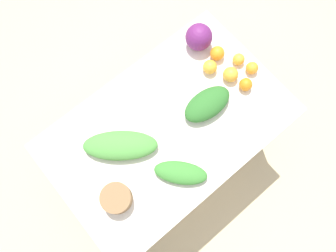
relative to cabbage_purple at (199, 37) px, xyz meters
The scene contains 13 objects.
ground_plane 0.98m from the cabbage_purple, 31.02° to the left, with size 8.00×8.00×0.00m, color #C6B289.
dining_table 0.55m from the cabbage_purple, 31.02° to the left, with size 1.27×0.81×0.75m.
cabbage_purple is the anchor object (origin of this frame).
paper_bag 0.96m from the cabbage_purple, 24.17° to the left, with size 0.15×0.15×0.09m, color olive.
greens_bunch_dandelion 0.73m from the cabbage_purple, 15.67° to the left, with size 0.38×0.16×0.08m, color #4C933D.
greens_bunch_kale 0.75m from the cabbage_purple, 41.81° to the left, with size 0.27×0.12×0.07m, color #3D8433.
greens_bunch_scallion 0.38m from the cabbage_purple, 55.43° to the left, with size 0.28×0.15×0.09m, color #2D6B28.
orange_0 0.27m from the cabbage_purple, 89.01° to the left, with size 0.08×0.08×0.08m, color #F9A833.
orange_1 0.25m from the cabbage_purple, 112.75° to the left, with size 0.07×0.07×0.07m, color #F9A833.
orange_2 0.34m from the cabbage_purple, 110.05° to the left, with size 0.07×0.07×0.07m, color orange.
orange_3 0.18m from the cabbage_purple, 69.98° to the left, with size 0.08×0.08×0.08m, color #F9A833.
orange_4 0.37m from the cabbage_purple, 93.06° to the left, with size 0.07×0.07×0.07m, color orange.
orange_5 0.14m from the cabbage_purple, 102.21° to the left, with size 0.08×0.08×0.08m, color orange.
Camera 1 is at (0.31, 0.37, 2.41)m, focal length 35.00 mm.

